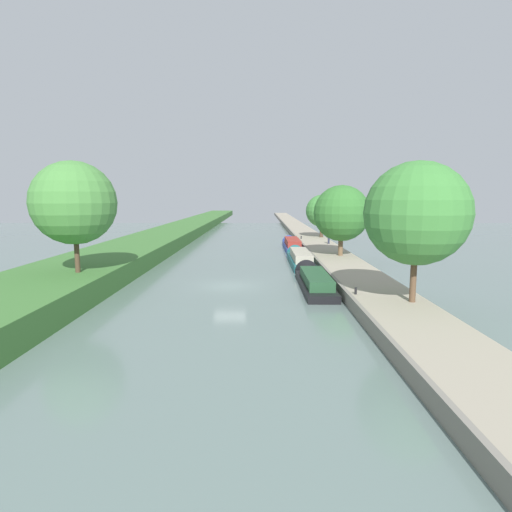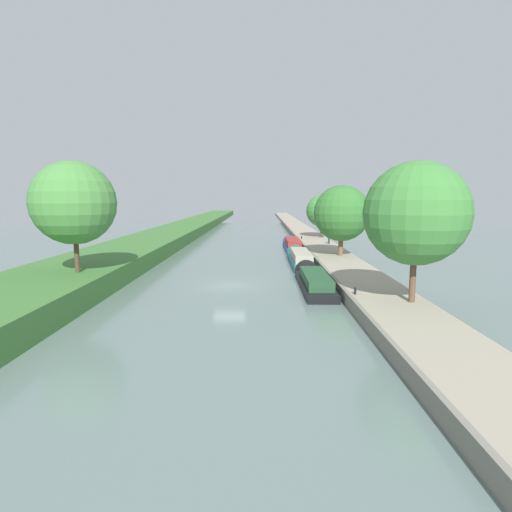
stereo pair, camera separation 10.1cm
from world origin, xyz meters
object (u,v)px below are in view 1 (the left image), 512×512
object	(u,v)px
narrowboat_blue	(292,244)
person_walking	(329,237)
narrowboat_teal	(300,258)
mooring_bollard_near	(356,291)
mooring_bollard_far	(301,237)
narrowboat_black	(313,280)

from	to	relation	value
narrowboat_blue	person_walking	xyz separation A→B (m)	(4.81, -1.28, 1.10)
narrowboat_teal	mooring_bollard_near	bearing A→B (deg)	-83.70
mooring_bollard_near	mooring_bollard_far	distance (m)	35.55
narrowboat_black	person_walking	bearing A→B (deg)	77.80
narrowboat_blue	mooring_bollard_near	xyz separation A→B (m)	(1.80, -30.31, 0.45)
person_walking	mooring_bollard_far	bearing A→B (deg)	114.84
narrowboat_black	narrowboat_blue	bearing A→B (deg)	89.74
narrowboat_teal	person_walking	xyz separation A→B (m)	(4.95, 11.52, 1.09)
narrowboat_black	narrowboat_teal	xyz separation A→B (m)	(-0.03, 11.25, 0.09)
narrowboat_blue	mooring_bollard_far	world-z (taller)	narrowboat_blue
narrowboat_black	narrowboat_teal	size ratio (longest dim) A/B	0.94
narrowboat_black	person_walking	size ratio (longest dim) A/B	6.64
mooring_bollard_near	narrowboat_blue	bearing A→B (deg)	93.39
narrowboat_black	mooring_bollard_far	bearing A→B (deg)	86.28
narrowboat_black	mooring_bollard_near	size ratio (longest dim) A/B	24.49
person_walking	mooring_bollard_near	bearing A→B (deg)	-95.93
narrowboat_blue	narrowboat_black	bearing A→B (deg)	-90.26
narrowboat_blue	person_walking	world-z (taller)	person_walking
mooring_bollard_far	person_walking	bearing A→B (deg)	-65.16
mooring_bollard_near	mooring_bollard_far	size ratio (longest dim) A/B	1.00
narrowboat_blue	mooring_bollard_near	bearing A→B (deg)	-86.61
narrowboat_black	narrowboat_teal	world-z (taller)	narrowboat_teal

